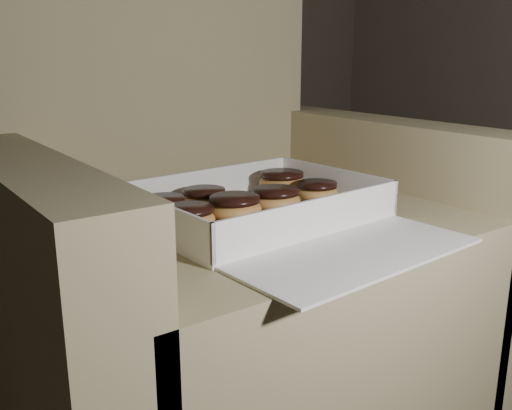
% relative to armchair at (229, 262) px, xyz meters
% --- Properties ---
extents(armchair, '(0.95, 0.80, 0.99)m').
position_rel_armchair_xyz_m(armchair, '(0.00, 0.00, 0.00)').
color(armchair, '#988861').
rests_on(armchair, floor).
extents(bakery_box, '(0.45, 0.52, 0.07)m').
position_rel_armchair_xyz_m(bakery_box, '(-0.02, -0.18, 0.15)').
color(bakery_box, white).
rests_on(bakery_box, armchair).
extents(donut_a, '(0.10, 0.10, 0.05)m').
position_rel_armchair_xyz_m(donut_a, '(0.11, -0.04, 0.17)').
color(donut_a, '#BD7E42').
rests_on(donut_a, bakery_box).
extents(donut_b, '(0.09, 0.09, 0.04)m').
position_rel_armchair_xyz_m(donut_b, '(-0.09, -0.05, 0.16)').
color(donut_b, '#BD7E42').
rests_on(donut_b, bakery_box).
extents(donut_c, '(0.09, 0.09, 0.04)m').
position_rel_armchair_xyz_m(donut_c, '(-0.17, -0.15, 0.16)').
color(donut_c, '#BD7E42').
rests_on(donut_c, bakery_box).
extents(donut_d, '(0.10, 0.10, 0.05)m').
position_rel_armchair_xyz_m(donut_d, '(-0.08, -0.15, 0.17)').
color(donut_d, '#BD7E42').
rests_on(donut_d, bakery_box).
extents(donut_e, '(0.08, 0.08, 0.04)m').
position_rel_armchair_xyz_m(donut_e, '(0.13, -0.13, 0.16)').
color(donut_e, '#BD7E42').
rests_on(donut_e, bakery_box).
extents(donut_f, '(0.09, 0.09, 0.05)m').
position_rel_armchair_xyz_m(donut_f, '(0.02, -0.14, 0.16)').
color(donut_f, '#BD7E42').
rests_on(donut_f, bakery_box).
extents(donut_g, '(0.08, 0.08, 0.04)m').
position_rel_armchair_xyz_m(donut_g, '(-0.18, -0.06, 0.16)').
color(donut_g, '#BD7E42').
rests_on(donut_g, bakery_box).
extents(crumb_a, '(0.01, 0.01, 0.00)m').
position_rel_armchair_xyz_m(crumb_a, '(0.13, -0.24, 0.14)').
color(crumb_a, black).
rests_on(crumb_a, bakery_box).
extents(crumb_b, '(0.01, 0.01, 0.00)m').
position_rel_armchair_xyz_m(crumb_b, '(0.07, -0.26, 0.14)').
color(crumb_b, black).
rests_on(crumb_b, bakery_box).
extents(crumb_c, '(0.01, 0.01, 0.00)m').
position_rel_armchair_xyz_m(crumb_c, '(-0.12, -0.25, 0.14)').
color(crumb_c, black).
rests_on(crumb_c, bakery_box).
extents(crumb_d, '(0.01, 0.01, 0.00)m').
position_rel_armchair_xyz_m(crumb_d, '(0.16, -0.14, 0.14)').
color(crumb_d, black).
rests_on(crumb_d, bakery_box).
extents(crumb_e, '(0.01, 0.01, 0.00)m').
position_rel_armchair_xyz_m(crumb_e, '(-0.12, -0.25, 0.14)').
color(crumb_e, black).
rests_on(crumb_e, bakery_box).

